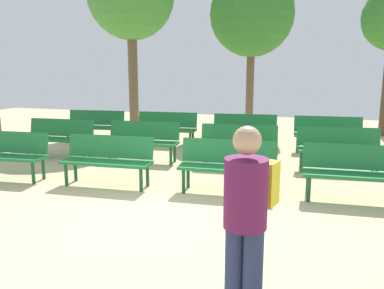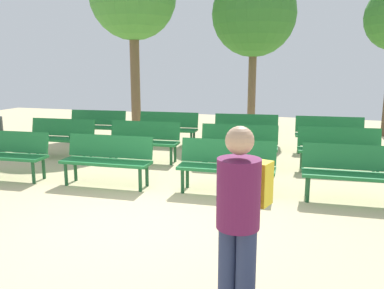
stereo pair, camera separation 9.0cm
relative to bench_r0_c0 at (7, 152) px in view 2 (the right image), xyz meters
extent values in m
plane|color=#CCB789|center=(3.20, -1.32, -0.50)|extent=(24.00, 24.00, 0.00)
cube|color=#1E7238|center=(0.01, -0.08, -0.07)|extent=(1.63, 0.55, 0.05)
cube|color=#1E7238|center=(-0.01, 0.12, 0.17)|extent=(1.60, 0.23, 0.40)
cylinder|color=#194C28|center=(0.71, -0.19, -0.30)|extent=(0.06, 0.06, 0.40)
cylinder|color=#194C28|center=(0.69, 0.13, -0.30)|extent=(0.06, 0.06, 0.40)
cube|color=#1E7238|center=(2.04, 0.07, -0.07)|extent=(1.62, 0.51, 0.05)
cube|color=#1E7238|center=(2.03, 0.27, 0.17)|extent=(1.60, 0.20, 0.40)
cylinder|color=#194C28|center=(1.35, -0.13, -0.30)|extent=(0.06, 0.06, 0.40)
cylinder|color=#194C28|center=(2.75, -0.06, -0.30)|extent=(0.06, 0.06, 0.40)
cylinder|color=#194C28|center=(1.33, 0.19, -0.30)|extent=(0.06, 0.06, 0.40)
cylinder|color=#194C28|center=(2.73, 0.26, -0.30)|extent=(0.06, 0.06, 0.40)
cube|color=#1E7238|center=(4.15, 0.26, -0.07)|extent=(1.62, 0.52, 0.05)
cube|color=#1E7238|center=(4.14, 0.46, 0.17)|extent=(1.60, 0.21, 0.40)
cylinder|color=#194C28|center=(3.46, 0.06, -0.30)|extent=(0.06, 0.06, 0.40)
cylinder|color=#194C28|center=(4.85, 0.14, -0.30)|extent=(0.06, 0.06, 0.40)
cylinder|color=#194C28|center=(3.44, 0.38, -0.30)|extent=(0.06, 0.06, 0.40)
cylinder|color=#194C28|center=(4.84, 0.46, -0.30)|extent=(0.06, 0.06, 0.40)
cube|color=#1E7238|center=(6.15, 0.40, -0.07)|extent=(1.62, 0.52, 0.05)
cube|color=#1E7238|center=(6.14, 0.60, 0.17)|extent=(1.60, 0.20, 0.40)
cylinder|color=#194C28|center=(5.46, 0.21, -0.30)|extent=(0.06, 0.06, 0.40)
cylinder|color=#194C28|center=(5.44, 0.53, -0.30)|extent=(0.06, 0.06, 0.40)
cube|color=#1E7238|center=(-0.09, 1.74, -0.07)|extent=(1.62, 0.53, 0.05)
cube|color=#1E7238|center=(-0.10, 1.94, 0.17)|extent=(1.60, 0.21, 0.40)
cylinder|color=#194C28|center=(-0.77, 1.54, -0.30)|extent=(0.06, 0.06, 0.40)
cylinder|color=#194C28|center=(0.62, 1.62, -0.30)|extent=(0.06, 0.06, 0.40)
cylinder|color=#194C28|center=(-0.79, 1.86, -0.30)|extent=(0.06, 0.06, 0.40)
cylinder|color=#194C28|center=(0.60, 1.94, -0.30)|extent=(0.06, 0.06, 0.40)
cube|color=#1E7238|center=(1.92, 1.91, -0.07)|extent=(1.63, 0.55, 0.05)
cube|color=#1E7238|center=(1.91, 2.11, 0.17)|extent=(1.60, 0.23, 0.40)
cylinder|color=#194C28|center=(1.23, 1.70, -0.30)|extent=(0.06, 0.06, 0.40)
cylinder|color=#194C28|center=(2.63, 1.80, -0.30)|extent=(0.06, 0.06, 0.40)
cylinder|color=#194C28|center=(1.21, 2.02, -0.30)|extent=(0.06, 0.06, 0.40)
cylinder|color=#194C28|center=(2.61, 2.12, -0.30)|extent=(0.06, 0.06, 0.40)
cube|color=#1E7238|center=(4.03, 2.02, -0.07)|extent=(1.63, 0.56, 0.05)
cube|color=#1E7238|center=(4.01, 2.22, 0.17)|extent=(1.60, 0.25, 0.40)
cylinder|color=#194C28|center=(3.34, 1.81, -0.30)|extent=(0.06, 0.06, 0.40)
cylinder|color=#194C28|center=(4.74, 1.92, -0.30)|extent=(0.06, 0.06, 0.40)
cylinder|color=#194C28|center=(3.32, 2.13, -0.30)|extent=(0.06, 0.06, 0.40)
cylinder|color=#194C28|center=(4.72, 2.24, -0.30)|extent=(0.06, 0.06, 0.40)
cube|color=#1E7238|center=(6.01, 2.23, -0.07)|extent=(1.63, 0.58, 0.05)
cube|color=#1E7238|center=(5.99, 2.43, 0.17)|extent=(1.60, 0.26, 0.40)
cylinder|color=#194C28|center=(5.33, 2.01, -0.30)|extent=(0.06, 0.06, 0.40)
cylinder|color=#194C28|center=(6.72, 2.13, -0.30)|extent=(0.06, 0.06, 0.40)
cylinder|color=#194C28|center=(5.30, 2.32, -0.30)|extent=(0.06, 0.06, 0.40)
cylinder|color=#194C28|center=(6.69, 2.45, -0.30)|extent=(0.06, 0.06, 0.40)
cube|color=#1E7238|center=(-0.21, 3.57, -0.07)|extent=(1.63, 0.58, 0.05)
cube|color=#1E7238|center=(-0.23, 3.77, 0.17)|extent=(1.60, 0.26, 0.40)
cylinder|color=#194C28|center=(-0.89, 3.35, -0.30)|extent=(0.06, 0.06, 0.40)
cylinder|color=#194C28|center=(0.50, 3.47, -0.30)|extent=(0.06, 0.06, 0.40)
cylinder|color=#194C28|center=(-0.92, 3.67, -0.30)|extent=(0.06, 0.06, 0.40)
cylinder|color=#194C28|center=(0.47, 3.79, -0.30)|extent=(0.06, 0.06, 0.40)
cube|color=#1E7238|center=(1.81, 3.74, -0.07)|extent=(1.63, 0.55, 0.05)
cube|color=#1E7238|center=(1.80, 3.94, 0.17)|extent=(1.60, 0.23, 0.40)
cylinder|color=#194C28|center=(1.12, 3.53, -0.30)|extent=(0.06, 0.06, 0.40)
cylinder|color=#194C28|center=(2.52, 3.63, -0.30)|extent=(0.06, 0.06, 0.40)
cylinder|color=#194C28|center=(1.10, 3.85, -0.30)|extent=(0.06, 0.06, 0.40)
cylinder|color=#194C28|center=(2.50, 3.95, -0.30)|extent=(0.06, 0.06, 0.40)
cube|color=#1E7238|center=(3.87, 3.88, -0.07)|extent=(1.64, 0.60, 0.05)
cube|color=#1E7238|center=(3.86, 4.07, 0.17)|extent=(1.60, 0.28, 0.40)
cylinder|color=#194C28|center=(3.19, 3.65, -0.30)|extent=(0.06, 0.06, 0.40)
cylinder|color=#194C28|center=(4.59, 3.79, -0.30)|extent=(0.06, 0.06, 0.40)
cylinder|color=#194C28|center=(3.16, 3.97, -0.30)|extent=(0.06, 0.06, 0.40)
cylinder|color=#194C28|center=(4.56, 4.10, -0.30)|extent=(0.06, 0.06, 0.40)
cube|color=#1E7238|center=(5.89, 3.98, -0.07)|extent=(1.63, 0.56, 0.05)
cube|color=#1E7238|center=(5.87, 4.18, 0.17)|extent=(1.60, 0.24, 0.40)
cylinder|color=#194C28|center=(5.20, 3.77, -0.30)|extent=(0.06, 0.06, 0.40)
cylinder|color=#194C28|center=(6.60, 3.88, -0.30)|extent=(0.06, 0.06, 0.40)
cylinder|color=#194C28|center=(5.18, 4.09, -0.30)|extent=(0.06, 0.06, 0.40)
cylinder|color=#194C28|center=(6.57, 4.20, -0.30)|extent=(0.06, 0.06, 0.40)
cylinder|color=brown|center=(-0.11, 6.00, 1.20)|extent=(0.31, 0.31, 3.42)
cylinder|color=brown|center=(3.52, 7.13, 0.94)|extent=(0.25, 0.25, 2.89)
sphere|color=#387A2D|center=(3.52, 7.13, 3.18)|extent=(2.66, 2.66, 2.66)
cylinder|color=navy|center=(5.02, -3.08, -0.08)|extent=(0.16, 0.16, 0.85)
cylinder|color=navy|center=(4.87, -3.03, -0.08)|extent=(0.16, 0.16, 0.85)
cylinder|color=#601947|center=(4.94, -3.06, 0.62)|extent=(0.43, 0.43, 0.55)
sphere|color=tan|center=(4.94, -3.06, 1.04)|extent=(0.22, 0.22, 0.22)
cube|color=yellow|center=(5.02, -2.81, 0.65)|extent=(0.32, 0.25, 0.36)
camera|label=1|loc=(5.36, -5.98, 1.59)|focal=37.14mm
camera|label=2|loc=(5.45, -5.95, 1.59)|focal=37.14mm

